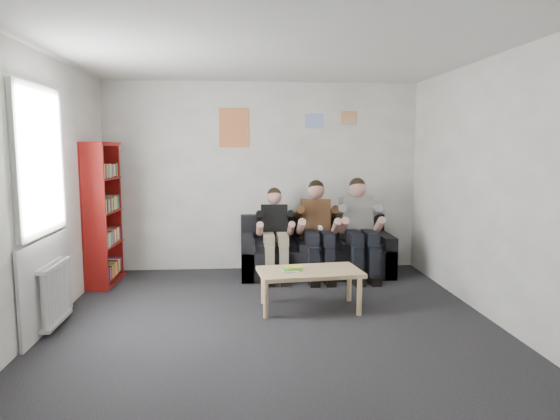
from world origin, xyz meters
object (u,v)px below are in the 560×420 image
object	(u,v)px
bookshelf	(104,214)
coffee_table	(310,275)
sofa	(315,253)
person_right	(360,229)
person_left	(275,234)
person_middle	(318,230)

from	to	relation	value
bookshelf	coffee_table	world-z (taller)	bookshelf
sofa	person_right	distance (m)	0.72
sofa	bookshelf	size ratio (longest dim) A/B	1.13
bookshelf	person_left	distance (m)	2.25
sofa	bookshelf	xyz separation A→B (m)	(-2.81, -0.28, 0.63)
sofa	coffee_table	size ratio (longest dim) A/B	1.89
coffee_table	bookshelf	bearing A→B (deg)	153.32
bookshelf	person_middle	size ratio (longest dim) A/B	1.39
bookshelf	person_right	bearing A→B (deg)	5.43
bookshelf	person_right	world-z (taller)	bookshelf
sofa	person_middle	distance (m)	0.41
sofa	person_right	world-z (taller)	person_right
bookshelf	person_left	world-z (taller)	bookshelf
bookshelf	sofa	bearing A→B (deg)	9.73
sofa	person_middle	size ratio (longest dim) A/B	1.57
coffee_table	person_left	size ratio (longest dim) A/B	0.90
person_middle	sofa	bearing A→B (deg)	97.23
person_middle	person_left	bearing A→B (deg)	-173.37
sofa	bookshelf	distance (m)	2.89
sofa	coffee_table	xyz separation A→B (m)	(-0.30, -1.54, 0.10)
coffee_table	person_left	bearing A→B (deg)	101.89
person_left	person_middle	bearing A→B (deg)	2.66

